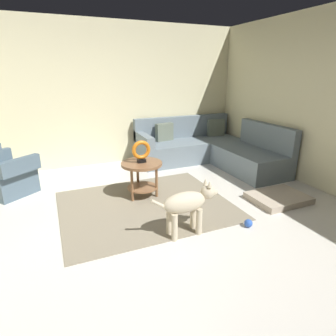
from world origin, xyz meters
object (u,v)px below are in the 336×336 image
(dog_bed_mat, at_px, (278,198))
(torus_sculpture, at_px, (141,151))
(dog, at_px, (188,204))
(side_table, at_px, (142,170))
(sectional_couch, at_px, (210,150))
(dog_toy_ball, at_px, (248,223))
(armchair, at_px, (5,175))

(dog_bed_mat, bearing_deg, torus_sculpture, 152.38)
(dog, bearing_deg, side_table, -173.39)
(sectional_couch, relative_size, torus_sculpture, 6.90)
(side_table, distance_m, dog_toy_ball, 1.66)
(armchair, relative_size, torus_sculpture, 3.07)
(sectional_couch, xyz_separation_m, side_table, (-1.78, -1.01, 0.13))
(sectional_couch, height_order, dog_toy_ball, sectional_couch)
(dog, height_order, dog_toy_ball, dog)
(sectional_couch, bearing_deg, side_table, -150.30)
(sectional_couch, height_order, dog, sectional_couch)
(sectional_couch, bearing_deg, dog, -126.50)
(side_table, bearing_deg, dog_toy_ball, -56.23)
(sectional_couch, distance_m, armchair, 3.66)
(sectional_couch, bearing_deg, torus_sculpture, -150.30)
(armchair, relative_size, side_table, 1.67)
(dog, distance_m, dog_toy_ball, 0.83)
(dog_bed_mat, height_order, dog, dog)
(sectional_couch, relative_size, armchair, 2.25)
(armchair, distance_m, side_table, 2.07)
(side_table, height_order, torus_sculpture, torus_sculpture)
(side_table, relative_size, dog_bed_mat, 0.75)
(armchair, relative_size, dog, 1.18)
(sectional_couch, distance_m, dog, 2.73)
(torus_sculpture, bearing_deg, armchair, 154.92)
(armchair, distance_m, torus_sculpture, 2.11)
(armchair, xyz_separation_m, side_table, (1.87, -0.88, 0.09))
(dog_toy_ball, bearing_deg, dog, 167.12)
(side_table, xyz_separation_m, dog_toy_ball, (0.90, -1.35, -0.37))
(dog, bearing_deg, sectional_couch, 142.50)
(armchair, distance_m, dog, 2.89)
(torus_sculpture, height_order, dog, torus_sculpture)
(side_table, bearing_deg, dog_bed_mat, -27.62)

